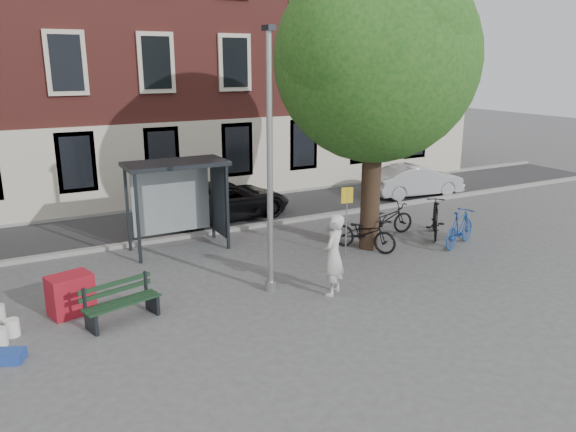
# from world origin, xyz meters

# --- Properties ---
(ground) EXTENTS (90.00, 90.00, 0.00)m
(ground) POSITION_xyz_m (0.00, 0.00, 0.00)
(ground) COLOR #4C4C4F
(ground) RESTS_ON ground
(road) EXTENTS (40.00, 4.00, 0.01)m
(road) POSITION_xyz_m (0.00, 7.00, 0.01)
(road) COLOR #28282B
(road) RESTS_ON ground
(curb_near) EXTENTS (40.00, 0.25, 0.12)m
(curb_near) POSITION_xyz_m (0.00, 5.00, 0.06)
(curb_near) COLOR gray
(curb_near) RESTS_ON ground
(curb_far) EXTENTS (40.00, 0.25, 0.12)m
(curb_far) POSITION_xyz_m (0.00, 9.00, 0.06)
(curb_far) COLOR gray
(curb_far) RESTS_ON ground
(building_row) EXTENTS (30.00, 8.00, 14.00)m
(building_row) POSITION_xyz_m (0.00, 13.00, 7.00)
(building_row) COLOR brown
(building_row) RESTS_ON ground
(lamppost) EXTENTS (0.28, 0.35, 6.11)m
(lamppost) POSITION_xyz_m (0.00, 0.00, 2.78)
(lamppost) COLOR #9EA0A3
(lamppost) RESTS_ON ground
(tree_right) EXTENTS (5.76, 5.60, 8.20)m
(tree_right) POSITION_xyz_m (4.01, 1.38, 5.62)
(tree_right) COLOR black
(tree_right) RESTS_ON ground
(bus_shelter) EXTENTS (2.85, 1.45, 2.62)m
(bus_shelter) POSITION_xyz_m (-0.61, 4.11, 1.92)
(bus_shelter) COLOR #1E2328
(bus_shelter) RESTS_ON ground
(painter) EXTENTS (0.85, 0.81, 1.96)m
(painter) POSITION_xyz_m (1.20, -0.90, 0.98)
(painter) COLOR silver
(painter) RESTS_ON ground
(bench) EXTENTS (1.71, 0.93, 0.84)m
(bench) POSITION_xyz_m (-3.54, 0.02, 0.39)
(bench) COLOR #1E2328
(bench) RESTS_ON ground
(bike_a) EXTENTS (2.04, 0.84, 1.05)m
(bike_a) POSITION_xyz_m (5.22, 2.29, 0.52)
(bike_a) COLOR black
(bike_a) RESTS_ON ground
(bike_b) EXTENTS (1.91, 1.18, 1.11)m
(bike_b) POSITION_xyz_m (6.50, 0.37, 0.56)
(bike_b) COLOR navy
(bike_b) RESTS_ON ground
(bike_c) EXTENTS (1.60, 2.06, 1.04)m
(bike_c) POSITION_xyz_m (3.75, 1.40, 0.52)
(bike_c) COLOR black
(bike_c) RESTS_ON ground
(bike_d) EXTENTS (1.71, 1.88, 1.20)m
(bike_d) POSITION_xyz_m (6.50, 1.42, 0.60)
(bike_d) COLOR black
(bike_d) RESTS_ON ground
(car_dark) EXTENTS (4.92, 2.73, 1.30)m
(car_dark) POSITION_xyz_m (1.53, 6.57, 0.65)
(car_dark) COLOR black
(car_dark) RESTS_ON ground
(car_silver) EXTENTS (4.06, 1.82, 1.29)m
(car_silver) POSITION_xyz_m (9.63, 6.00, 0.65)
(car_silver) COLOR #ABAFB3
(car_silver) RESTS_ON ground
(red_stand) EXTENTS (1.02, 0.81, 0.90)m
(red_stand) POSITION_xyz_m (-4.43, 0.91, 0.45)
(red_stand) COLOR maroon
(red_stand) RESTS_ON ground
(blue_crate) EXTENTS (0.67, 0.59, 0.20)m
(blue_crate) POSITION_xyz_m (-5.77, -0.68, 0.10)
(blue_crate) COLOR #21409B
(blue_crate) RESTS_ON ground
(bucket_a) EXTENTS (0.29, 0.29, 0.36)m
(bucket_a) POSITION_xyz_m (-5.88, 0.05, 0.18)
(bucket_a) COLOR white
(bucket_a) RESTS_ON ground
(bucket_c) EXTENTS (0.35, 0.35, 0.36)m
(bucket_c) POSITION_xyz_m (-5.64, 0.38, 0.18)
(bucket_c) COLOR white
(bucket_c) RESTS_ON ground
(notice_sign) EXTENTS (0.34, 0.11, 2.00)m
(notice_sign) POSITION_xyz_m (3.00, 1.24, 1.46)
(notice_sign) COLOR #9EA0A3
(notice_sign) RESTS_ON ground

